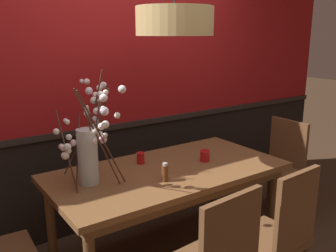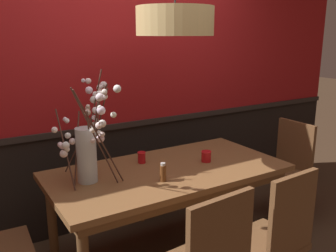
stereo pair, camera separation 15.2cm
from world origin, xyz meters
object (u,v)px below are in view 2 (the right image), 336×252
at_px(chair_head_east_end, 286,164).
at_px(chair_near_side_right, 276,236).
at_px(chair_far_side_right, 143,157).
at_px(candle_holder_nearer_edge, 142,157).
at_px(dining_table, 168,179).
at_px(pendant_lamp, 175,21).
at_px(condiment_bottle, 163,173).
at_px(vase_with_blossoms, 88,145).
at_px(candle_holder_nearer_center, 206,156).

relative_size(chair_head_east_end, chair_near_side_right, 0.96).
height_order(chair_far_side_right, candle_holder_nearer_edge, chair_far_side_right).
bearing_deg(chair_far_side_right, dining_table, -105.27).
bearing_deg(pendant_lamp, dining_table, -175.18).
distance_m(chair_head_east_end, chair_far_side_right, 1.41).
distance_m(chair_near_side_right, condiment_bottle, 0.84).
bearing_deg(chair_far_side_right, chair_near_side_right, -89.81).
height_order(chair_near_side_right, chair_far_side_right, chair_near_side_right).
distance_m(chair_near_side_right, chair_far_side_right, 1.75).
height_order(dining_table, chair_head_east_end, chair_head_east_end).
height_order(dining_table, chair_near_side_right, chair_near_side_right).
distance_m(chair_near_side_right, vase_with_blossoms, 1.36).
bearing_deg(condiment_bottle, pendant_lamp, 41.75).
height_order(candle_holder_nearer_edge, condiment_bottle, condiment_bottle).
relative_size(chair_near_side_right, chair_far_side_right, 1.00).
distance_m(chair_far_side_right, pendant_lamp, 1.57).
bearing_deg(vase_with_blossoms, chair_near_side_right, -48.96).
bearing_deg(candle_holder_nearer_edge, dining_table, -63.66).
bearing_deg(chair_near_side_right, chair_head_east_end, 38.46).
xyz_separation_m(dining_table, chair_far_side_right, (0.24, 0.87, -0.13)).
bearing_deg(candle_holder_nearer_center, condiment_bottle, -161.94).
height_order(chair_near_side_right, pendant_lamp, pendant_lamp).
bearing_deg(candle_holder_nearer_edge, pendant_lamp, -51.87).
bearing_deg(chair_far_side_right, pendant_lamp, -101.57).
relative_size(chair_far_side_right, pendant_lamp, 0.84).
height_order(chair_far_side_right, vase_with_blossoms, vase_with_blossoms).
xyz_separation_m(candle_holder_nearer_center, condiment_bottle, (-0.51, -0.16, 0.02)).
distance_m(chair_far_side_right, vase_with_blossoms, 1.24).
bearing_deg(condiment_bottle, candle_holder_nearer_center, 18.06).
bearing_deg(pendant_lamp, candle_holder_nearer_center, -5.90).
height_order(dining_table, pendant_lamp, pendant_lamp).
height_order(chair_far_side_right, condiment_bottle, chair_far_side_right).
xyz_separation_m(dining_table, pendant_lamp, (0.06, 0.01, 1.18)).
distance_m(dining_table, pendant_lamp, 1.18).
bearing_deg(pendant_lamp, vase_with_blossoms, 173.16).
bearing_deg(vase_with_blossoms, candle_holder_nearer_edge, 16.09).
height_order(chair_head_east_end, chair_far_side_right, chair_far_side_right).
distance_m(chair_near_side_right, candle_holder_nearer_edge, 1.19).
bearing_deg(dining_table, chair_head_east_end, -0.03).
xyz_separation_m(chair_far_side_right, condiment_bottle, (-0.40, -1.06, 0.27)).
relative_size(candle_holder_nearer_center, pendant_lamp, 0.08).
bearing_deg(chair_head_east_end, chair_far_side_right, 141.84).
relative_size(dining_table, pendant_lamp, 1.57).
distance_m(dining_table, candle_holder_nearer_center, 0.37).
bearing_deg(chair_head_east_end, candle_holder_nearer_center, -178.63).
xyz_separation_m(chair_head_east_end, pendant_lamp, (-1.29, 0.01, 1.31)).
distance_m(condiment_bottle, pendant_lamp, 1.07).
xyz_separation_m(chair_head_east_end, vase_with_blossoms, (-1.94, 0.08, 0.49)).
distance_m(dining_table, vase_with_blossoms, 0.69).
xyz_separation_m(vase_with_blossoms, candle_holder_nearer_center, (0.94, -0.11, -0.22)).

